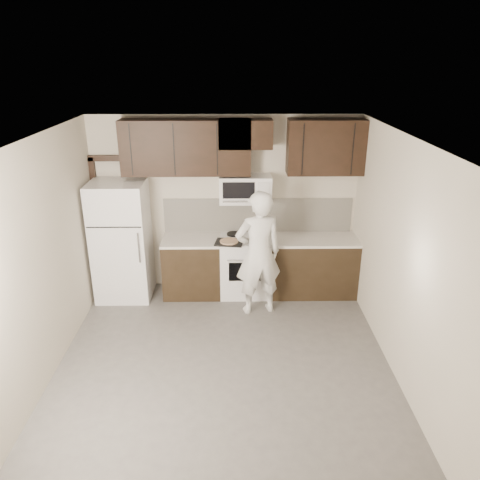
{
  "coord_description": "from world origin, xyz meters",
  "views": [
    {
      "loc": [
        0.13,
        -4.62,
        3.5
      ],
      "look_at": [
        0.21,
        0.9,
        1.3
      ],
      "focal_mm": 35.0,
      "sensor_mm": 36.0,
      "label": 1
    }
  ],
  "objects_px": {
    "microwave": "(245,189)",
    "person": "(258,254)",
    "refrigerator": "(122,241)",
    "stove": "(245,266)"
  },
  "relations": [
    {
      "from": "stove",
      "to": "refrigerator",
      "type": "xyz_separation_m",
      "value": [
        -1.85,
        -0.05,
        0.44
      ]
    },
    {
      "from": "refrigerator",
      "to": "person",
      "type": "distance_m",
      "value": 2.08
    },
    {
      "from": "refrigerator",
      "to": "person",
      "type": "height_order",
      "value": "person"
    },
    {
      "from": "stove",
      "to": "refrigerator",
      "type": "relative_size",
      "value": 0.52
    },
    {
      "from": "stove",
      "to": "person",
      "type": "relative_size",
      "value": 0.52
    },
    {
      "from": "stove",
      "to": "microwave",
      "type": "height_order",
      "value": "microwave"
    },
    {
      "from": "stove",
      "to": "person",
      "type": "height_order",
      "value": "person"
    },
    {
      "from": "stove",
      "to": "person",
      "type": "bearing_deg",
      "value": -73.58
    },
    {
      "from": "microwave",
      "to": "person",
      "type": "xyz_separation_m",
      "value": [
        0.17,
        -0.69,
        -0.74
      ]
    },
    {
      "from": "microwave",
      "to": "person",
      "type": "distance_m",
      "value": 1.03
    }
  ]
}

